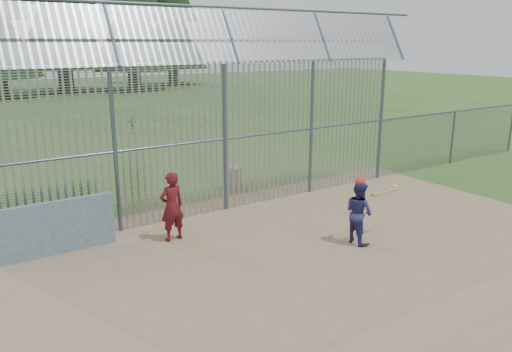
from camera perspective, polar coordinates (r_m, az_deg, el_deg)
ground at (r=11.25m, az=5.72°, el=-8.62°), size 120.00×120.00×0.00m
dirt_infield at (r=10.90m, az=7.41°, el=-9.42°), size 14.00×10.00×0.02m
dugout_wall at (r=11.67m, az=-21.88°, el=-5.52°), size 2.50×0.12×1.20m
batter at (r=11.65m, az=11.67°, el=-4.09°), size 0.57×0.72×1.45m
onlooker at (r=11.68m, az=-9.59°, el=-3.46°), size 0.63×0.44×1.63m
bg_kid_seated at (r=26.37m, az=-13.85°, el=5.75°), size 0.57×0.49×0.91m
batting_gear at (r=11.58m, az=12.68°, el=-1.04°), size 1.24×0.32×0.46m
trash_can at (r=15.70m, az=-2.59°, el=-0.21°), size 0.56×0.56×0.82m
backstop_fence at (r=14.29m, az=2.87°, el=6.39°), size 20.09×0.81×5.30m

